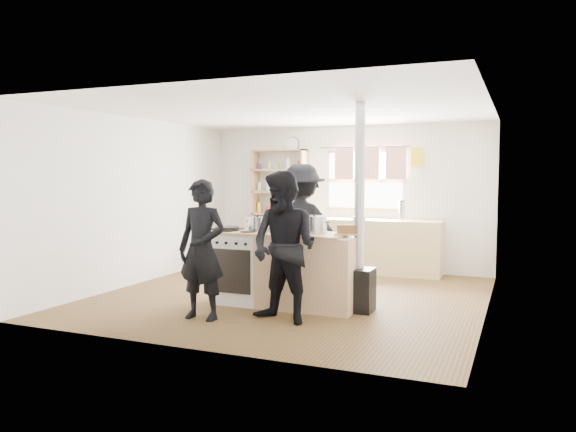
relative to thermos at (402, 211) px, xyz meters
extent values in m
cube|color=brown|center=(-1.05, -2.22, -1.06)|extent=(5.00, 5.00, 0.01)
cube|color=tan|center=(-1.05, 0.00, -0.61)|extent=(3.40, 0.55, 0.90)
cube|color=tan|center=(-2.25, 0.12, -0.12)|extent=(1.00, 0.28, 0.03)
cube|color=tan|center=(-2.25, 0.12, 0.28)|extent=(1.00, 0.28, 0.03)
cube|color=tan|center=(-2.25, 0.12, 0.68)|extent=(1.00, 0.28, 0.03)
cube|color=tan|center=(-2.25, 0.12, 1.03)|extent=(1.00, 0.28, 0.03)
cube|color=tan|center=(-2.73, 0.12, 0.44)|extent=(0.04, 0.28, 1.20)
cube|color=tan|center=(-1.77, 0.12, 0.44)|extent=(0.04, 0.28, 1.20)
cylinder|color=silver|center=(0.00, 0.00, 0.00)|extent=(0.10, 0.10, 0.31)
cube|color=white|center=(-1.50, -2.77, -0.61)|extent=(0.60, 0.60, 0.90)
cube|color=tan|center=(-0.60, -2.77, -0.61)|extent=(1.20, 0.60, 0.90)
cube|color=tan|center=(-1.05, -2.77, -0.14)|extent=(1.84, 0.64, 0.03)
cylinder|color=black|center=(-1.68, -2.84, -0.10)|extent=(0.44, 0.44, 0.05)
cylinder|color=#2E6221|center=(-1.68, -2.84, -0.09)|extent=(0.28, 0.28, 0.02)
cube|color=silver|center=(-1.01, -2.77, -0.09)|extent=(0.36, 0.28, 0.07)
cube|color=brown|center=(-1.01, -2.77, -0.07)|extent=(0.31, 0.24, 0.02)
cylinder|color=#B4B4B6|center=(-1.32, -2.69, -0.04)|extent=(0.24, 0.24, 0.16)
cylinder|color=#B4B4B6|center=(-1.32, -2.69, 0.05)|extent=(0.25, 0.25, 0.01)
sphere|color=black|center=(-1.32, -2.69, 0.06)|extent=(0.03, 0.03, 0.03)
cylinder|color=#BDBDBF|center=(-0.54, -2.70, -0.03)|extent=(0.31, 0.31, 0.20)
cylinder|color=#BDBDBF|center=(-0.54, -2.70, 0.08)|extent=(0.32, 0.32, 0.01)
sphere|color=black|center=(-0.54, -2.70, 0.09)|extent=(0.03, 0.03, 0.03)
cube|color=tan|center=(-0.12, -2.75, -0.12)|extent=(0.33, 0.27, 0.02)
cube|color=olive|center=(-0.12, -2.75, -0.06)|extent=(0.24, 0.17, 0.10)
cube|color=black|center=(0.02, -2.67, -0.79)|extent=(0.35, 0.35, 0.52)
cylinder|color=#ADADB2|center=(0.02, -2.67, 0.46)|extent=(0.12, 0.12, 1.98)
imported|color=black|center=(-1.53, -3.71, -0.26)|extent=(0.58, 0.39, 1.60)
imported|color=black|center=(-0.60, -3.50, -0.21)|extent=(0.95, 0.82, 1.69)
imported|color=black|center=(-1.03, -1.87, -0.16)|extent=(1.27, 0.88, 1.80)
camera|label=1|loc=(1.82, -9.16, 0.59)|focal=35.00mm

